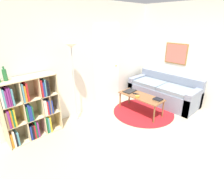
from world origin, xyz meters
name	(u,v)px	position (x,y,z in m)	size (l,w,h in m)	color
ground_plane	(165,151)	(0.00, 0.00, 0.00)	(14.00, 14.00, 0.00)	tan
wall_back	(87,59)	(0.03, 2.26, 1.29)	(7.37, 0.11, 2.60)	silver
wall_right	(176,54)	(2.21, 1.12, 1.30)	(0.08, 5.24, 2.60)	silver
rug	(143,112)	(0.89, 1.14, 0.00)	(1.50, 1.50, 0.01)	#B2191E
bookshelf	(29,109)	(-1.49, 2.05, 0.60)	(1.00, 0.34, 1.21)	beige
floor_lamp	(73,63)	(-0.57, 1.91, 1.35)	(0.30, 0.30, 1.74)	#B7B7BC
couch	(164,92)	(1.82, 1.14, 0.28)	(0.82, 1.87, 0.76)	gray
coffee_table	(141,98)	(0.81, 1.19, 0.40)	(0.44, 1.12, 0.45)	brown
laptop	(130,91)	(0.83, 1.56, 0.46)	(0.35, 0.25, 0.02)	black
bowl	(137,96)	(0.67, 1.19, 0.47)	(0.10, 0.10, 0.05)	orange
book_stack_on_table	(158,100)	(0.86, 0.75, 0.47)	(0.18, 0.19, 0.05)	olive
remote	(136,94)	(0.80, 1.34, 0.46)	(0.08, 0.15, 0.02)	black
bottle_middle	(5,75)	(-1.75, 2.07, 1.31)	(0.07, 0.07, 0.24)	#236633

